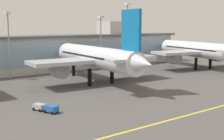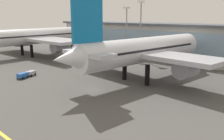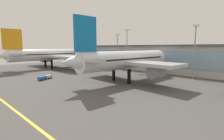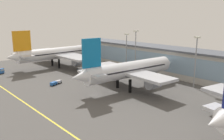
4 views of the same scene
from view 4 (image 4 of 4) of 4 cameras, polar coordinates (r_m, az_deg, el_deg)
name	(u,v)px [view 4 (image 4 of 4)]	position (r m, az deg, el deg)	size (l,w,h in m)	color
ground_plane	(95,94)	(85.09, -4.10, -5.85)	(180.00, 180.00, 0.00)	#514F4C
taxiway_centreline_stripe	(36,110)	(74.73, -17.81, -9.15)	(144.00, 0.50, 0.01)	yellow
terminal_building	(174,61)	(114.43, 14.61, 2.18)	(125.30, 14.00, 18.04)	beige
airliner_near_left	(61,53)	(133.67, -12.18, 4.00)	(49.99, 58.64, 20.28)	black
airliner_near_right	(130,70)	(89.79, 4.22, 0.04)	(38.38, 48.77, 20.14)	black
baggage_tug_near	(56,83)	(99.31, -13.30, -2.95)	(3.53, 5.77, 1.40)	black
apron_light_mast_west	(196,54)	(95.46, 19.47, 3.73)	(1.80, 1.80, 19.82)	gray
apron_light_mast_centre	(126,45)	(121.55, 3.47, 5.93)	(1.80, 1.80, 18.71)	gray
apron_light_mast_far_east	(136,44)	(116.07, 5.67, 6.09)	(1.80, 1.80, 20.56)	gray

